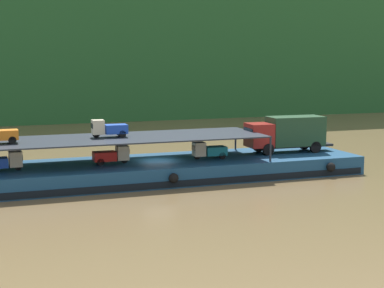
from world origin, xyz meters
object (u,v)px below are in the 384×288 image
at_px(covered_lorry, 287,133).
at_px(mini_truck_lower_stern, 4,162).
at_px(mini_truck_lower_mid, 209,150).
at_px(mini_truck_upper_mid, 109,128).
at_px(mini_truck_lower_aft, 112,155).
at_px(cargo_barge, 158,170).

xyz_separation_m(covered_lorry, mini_truck_lower_stern, (-23.50, -0.83, -1.00)).
bearing_deg(mini_truck_lower_mid, mini_truck_upper_mid, 173.59).
distance_m(covered_lorry, mini_truck_lower_aft, 15.56).
relative_size(cargo_barge, mini_truck_lower_mid, 12.04).
bearing_deg(mini_truck_lower_mid, cargo_barge, 173.35).
distance_m(cargo_barge, covered_lorry, 12.02).
bearing_deg(mini_truck_lower_mid, covered_lorry, 6.47).
height_order(covered_lorry, mini_truck_lower_aft, covered_lorry).
xyz_separation_m(mini_truck_lower_aft, mini_truck_lower_mid, (7.93, -0.30, 0.00)).
bearing_deg(mini_truck_lower_stern, mini_truck_lower_mid, -0.11).
bearing_deg(cargo_barge, mini_truck_lower_mid, -6.65).
height_order(cargo_barge, mini_truck_lower_aft, mini_truck_lower_aft).
relative_size(mini_truck_lower_aft, mini_truck_lower_mid, 0.99).
bearing_deg(mini_truck_lower_mid, mini_truck_lower_aft, 177.85).
bearing_deg(cargo_barge, mini_truck_lower_stern, -177.78).
relative_size(covered_lorry, mini_truck_upper_mid, 2.87).
distance_m(mini_truck_lower_aft, mini_truck_lower_mid, 7.93).
height_order(mini_truck_lower_stern, mini_truck_upper_mid, mini_truck_upper_mid).
bearing_deg(mini_truck_upper_mid, cargo_barge, -6.15).
bearing_deg(mini_truck_lower_aft, mini_truck_lower_mid, -2.15).
bearing_deg(covered_lorry, mini_truck_lower_aft, -177.92).
xyz_separation_m(mini_truck_lower_stern, mini_truck_lower_mid, (15.91, -0.03, 0.00)).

